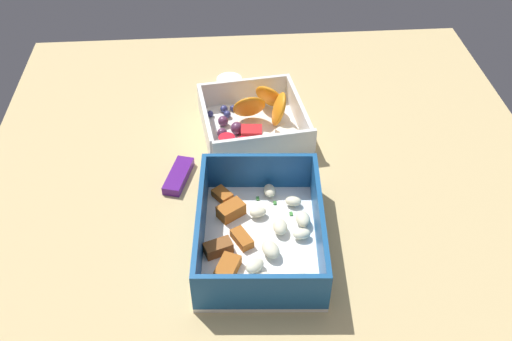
{
  "coord_description": "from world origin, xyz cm",
  "views": [
    {
      "loc": [
        -59.22,
        5.81,
        55.64
      ],
      "look_at": [
        -1.25,
        1.55,
        4.0
      ],
      "focal_mm": 40.32,
      "sensor_mm": 36.0,
      "label": 1
    }
  ],
  "objects_px": {
    "pasta_container": "(259,233)",
    "candy_bar": "(179,175)",
    "paper_cup_liner": "(229,83)",
    "fruit_bowl": "(255,121)"
  },
  "relations": [
    {
      "from": "pasta_container",
      "to": "candy_bar",
      "type": "distance_m",
      "value": 0.16
    },
    {
      "from": "paper_cup_liner",
      "to": "fruit_bowl",
      "type": "bearing_deg",
      "value": -164.18
    },
    {
      "from": "candy_bar",
      "to": "pasta_container",
      "type": "bearing_deg",
      "value": -141.09
    },
    {
      "from": "pasta_container",
      "to": "candy_bar",
      "type": "xyz_separation_m",
      "value": [
        0.13,
        0.1,
        -0.01
      ]
    },
    {
      "from": "pasta_container",
      "to": "paper_cup_liner",
      "type": "xyz_separation_m",
      "value": [
        0.35,
        0.02,
        -0.01
      ]
    },
    {
      "from": "fruit_bowl",
      "to": "paper_cup_liner",
      "type": "xyz_separation_m",
      "value": [
        0.12,
        0.03,
        -0.01
      ]
    },
    {
      "from": "paper_cup_liner",
      "to": "pasta_container",
      "type": "bearing_deg",
      "value": -176.19
    },
    {
      "from": "pasta_container",
      "to": "candy_bar",
      "type": "height_order",
      "value": "pasta_container"
    },
    {
      "from": "fruit_bowl",
      "to": "paper_cup_liner",
      "type": "distance_m",
      "value": 0.13
    },
    {
      "from": "fruit_bowl",
      "to": "pasta_container",
      "type": "bearing_deg",
      "value": 177.12
    }
  ]
}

